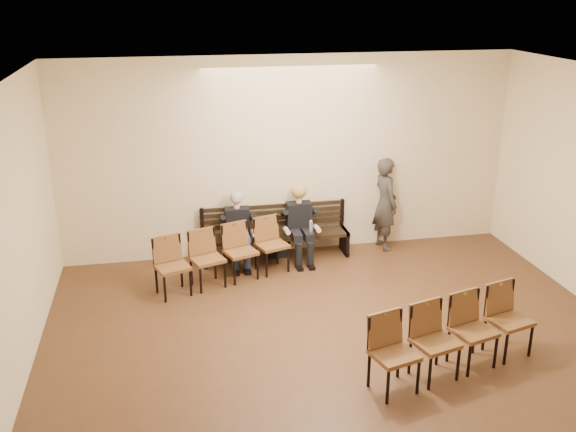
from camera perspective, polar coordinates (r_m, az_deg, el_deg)
name	(u,v)px	position (r m, az deg, el deg)	size (l,w,h in m)	color
ground	(380,418)	(7.60, 8.15, -17.36)	(10.00, 10.00, 0.00)	#56321D
room_walls	(367,181)	(7.11, 7.07, 3.07)	(8.02, 10.01, 3.51)	beige
bench	(276,246)	(11.34, -1.10, -2.69)	(2.60, 0.90, 0.45)	black
seated_man	(238,231)	(11.00, -4.47, -1.32)	(0.51, 0.71, 1.23)	black
seated_woman	(300,226)	(11.16, 1.07, -0.88)	(0.54, 0.74, 1.25)	black
laptop	(239,236)	(10.87, -4.36, -1.81)	(0.33, 0.26, 0.24)	#B8B7BC
water_bottle	(311,233)	(11.02, 2.04, -1.54)	(0.06, 0.06, 0.21)	silver
bag	(278,248)	(11.47, -0.89, -2.83)	(0.40, 0.28, 0.30)	black
passerby	(386,197)	(11.68, 8.67, 1.70)	(0.72, 0.47, 1.96)	#342E2A
chair_row_front	(224,256)	(10.40, -5.69, -3.54)	(2.24, 0.50, 0.92)	brown
chair_row_back	(455,337)	(8.31, 14.60, -10.39)	(2.31, 0.52, 0.95)	brown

